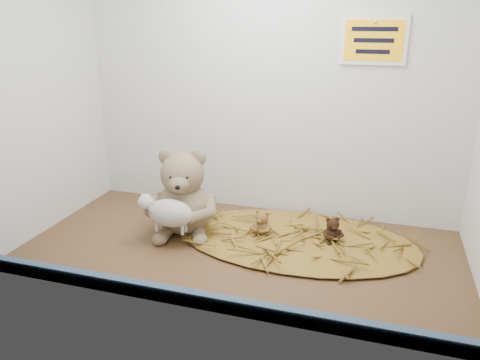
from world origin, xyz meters
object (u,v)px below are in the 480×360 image
(toy_lamb, at_px, (170,213))
(mini_teddy_tan, at_px, (262,222))
(main_teddy, at_px, (183,192))
(mini_teddy_brown, at_px, (332,228))

(toy_lamb, bearing_deg, mini_teddy_tan, 26.50)
(main_teddy, xyz_separation_m, mini_teddy_brown, (0.43, 0.04, -0.08))
(main_teddy, relative_size, toy_lamb, 1.51)
(main_teddy, xyz_separation_m, mini_teddy_tan, (0.23, 0.02, -0.08))
(main_teddy, relative_size, mini_teddy_brown, 3.55)
(main_teddy, height_order, toy_lamb, main_teddy)
(main_teddy, bearing_deg, toy_lamb, -104.35)
(mini_teddy_tan, bearing_deg, main_teddy, -163.48)
(main_teddy, relative_size, mini_teddy_tan, 3.39)
(main_teddy, height_order, mini_teddy_tan, main_teddy)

